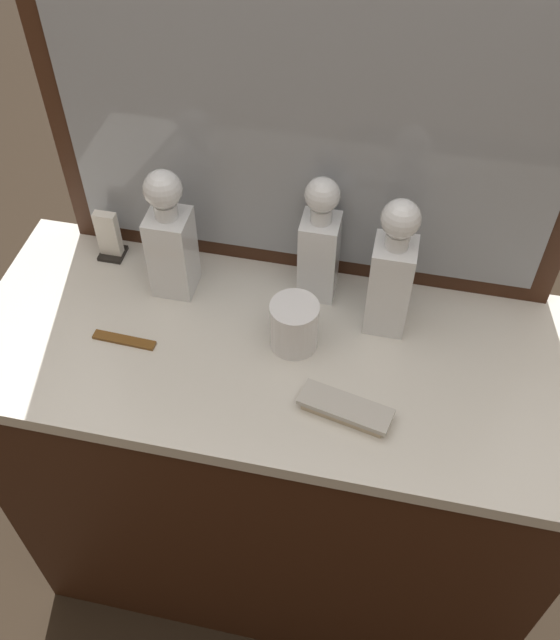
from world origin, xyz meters
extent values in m
plane|color=#2D2319|center=(0.00, 0.00, 0.00)|extent=(6.00, 6.00, 0.00)
cube|color=#381E11|center=(0.00, 0.00, 0.44)|extent=(1.14, 0.48, 0.88)
cube|color=silver|center=(0.00, 0.00, 0.90)|extent=(1.17, 0.49, 0.03)
cube|color=#381E11|center=(0.00, 0.23, 1.30)|extent=(0.97, 0.03, 0.78)
cube|color=gray|center=(0.00, 0.22, 1.30)|extent=(0.89, 0.01, 0.70)
cube|color=white|center=(-0.23, 0.11, 1.00)|extent=(0.08, 0.08, 0.18)
cube|color=brown|center=(-0.23, 0.11, 0.97)|extent=(0.07, 0.07, 0.12)
cylinder|color=white|center=(-0.23, 0.11, 1.11)|extent=(0.04, 0.04, 0.03)
sphere|color=white|center=(-0.23, 0.11, 1.15)|extent=(0.07, 0.07, 0.07)
cube|color=white|center=(0.04, 0.16, 1.00)|extent=(0.07, 0.07, 0.18)
cube|color=brown|center=(0.04, 0.16, 0.96)|extent=(0.06, 0.06, 0.10)
cylinder|color=white|center=(0.04, 0.16, 1.11)|extent=(0.04, 0.04, 0.03)
sphere|color=white|center=(0.04, 0.16, 1.15)|extent=(0.06, 0.06, 0.06)
cube|color=white|center=(0.18, 0.11, 1.01)|extent=(0.08, 0.08, 0.20)
cube|color=brown|center=(0.18, 0.11, 0.99)|extent=(0.06, 0.06, 0.15)
cylinder|color=white|center=(0.18, 0.11, 1.12)|extent=(0.04, 0.04, 0.03)
sphere|color=white|center=(0.18, 0.11, 1.17)|extent=(0.07, 0.07, 0.07)
cylinder|color=white|center=(0.02, 0.02, 0.96)|extent=(0.09, 0.09, 0.10)
cylinder|color=silver|center=(0.02, 0.02, 0.92)|extent=(0.09, 0.09, 0.01)
cube|color=#B7A88C|center=(0.14, -0.12, 0.92)|extent=(0.15, 0.08, 0.01)
cube|color=#B7B5AD|center=(0.14, -0.12, 0.93)|extent=(0.17, 0.09, 0.01)
cube|color=brown|center=(-0.29, -0.04, 0.92)|extent=(0.12, 0.02, 0.01)
cube|color=black|center=(-0.39, 0.17, 0.92)|extent=(0.05, 0.05, 0.01)
cube|color=white|center=(-0.39, 0.17, 0.97)|extent=(0.05, 0.02, 0.11)
camera|label=1|loc=(0.18, -0.82, 1.95)|focal=40.65mm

